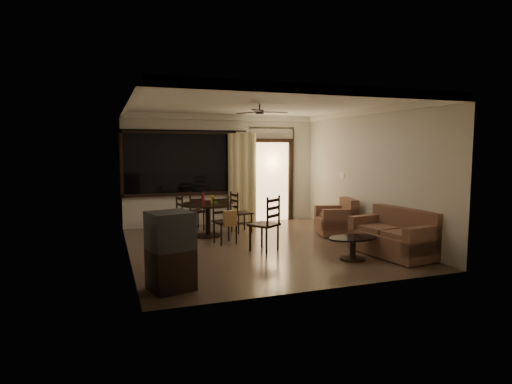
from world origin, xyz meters
name	(u,v)px	position (x,y,z in m)	size (l,w,h in m)	color
ground	(259,246)	(0.00, 0.00, 0.00)	(5.50, 5.50, 0.00)	#7F6651
room_shell	(257,153)	(0.59, 1.77, 1.83)	(5.50, 6.70, 5.50)	beige
dining_table	(208,210)	(-0.73, 1.33, 0.58)	(1.17, 1.17, 0.95)	black
dining_chair_west	(172,227)	(-1.56, 1.17, 0.28)	(0.49, 0.49, 0.95)	black
dining_chair_east	(241,220)	(0.09, 1.48, 0.28)	(0.49, 0.49, 0.95)	black
dining_chair_south	(225,229)	(-0.57, 0.48, 0.31)	(0.49, 0.54, 0.95)	black
dining_chair_north	(194,218)	(-0.89, 2.10, 0.28)	(0.49, 0.49, 0.95)	black
tv_cabinet	(171,251)	(-2.05, -2.04, 0.55)	(0.68, 0.65, 1.09)	black
sofa	(395,237)	(2.11, -1.47, 0.33)	(1.03, 1.65, 0.83)	#482721
armchair	(338,220)	(2.07, 0.50, 0.33)	(0.94, 0.94, 0.80)	#482721
coffee_table	(353,245)	(1.21, -1.49, 0.27)	(0.91, 0.55, 0.40)	black
side_chair	(265,234)	(-0.03, -0.38, 0.32)	(0.65, 0.65, 1.06)	black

